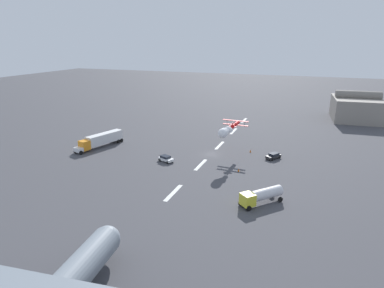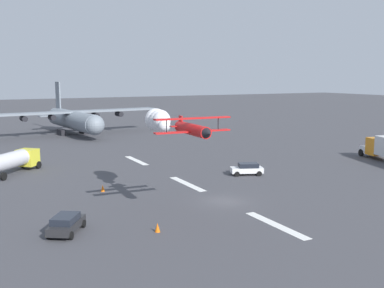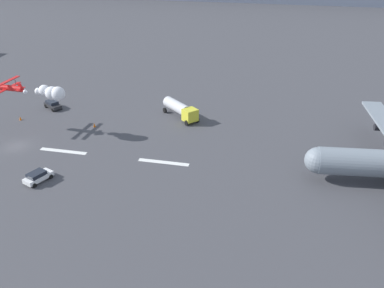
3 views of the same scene
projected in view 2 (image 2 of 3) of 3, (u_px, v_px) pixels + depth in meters
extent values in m
plane|color=#424247|center=(225.00, 201.00, 46.45)|extent=(440.00, 440.00, 0.00)
cube|color=white|center=(276.00, 225.00, 39.05)|extent=(8.00, 0.90, 0.01)
cube|color=white|center=(187.00, 184.00, 53.85)|extent=(8.00, 0.90, 0.01)
cube|color=white|center=(136.00, 160.00, 68.66)|extent=(8.00, 0.90, 0.01)
cylinder|color=gray|center=(74.00, 120.00, 97.82)|extent=(24.04, 6.44, 3.89)
sphere|color=gray|center=(95.00, 125.00, 88.02)|extent=(3.69, 3.69, 3.69)
cube|color=gray|center=(73.00, 112.00, 97.57)|extent=(7.25, 37.63, 0.40)
cylinder|color=black|center=(24.00, 119.00, 91.74)|extent=(2.51, 1.35, 1.10)
cylinder|color=black|center=(52.00, 117.00, 94.81)|extent=(2.51, 1.35, 1.10)
cylinder|color=black|center=(95.00, 115.00, 99.93)|extent=(2.51, 1.35, 1.10)
cylinder|color=black|center=(119.00, 114.00, 103.00)|extent=(2.51, 1.35, 1.10)
cube|color=gray|center=(58.00, 95.00, 105.33)|extent=(2.82, 0.60, 6.00)
cube|color=gray|center=(59.00, 115.00, 106.01)|extent=(2.96, 9.16, 0.24)
cube|color=black|center=(84.00, 131.00, 100.36)|extent=(3.29, 1.34, 1.20)
cube|color=black|center=(61.00, 132.00, 97.69)|extent=(3.29, 1.34, 1.20)
cylinder|color=red|center=(192.00, 129.00, 39.64)|extent=(5.58, 1.27, 1.00)
cube|color=red|center=(193.00, 131.00, 39.48)|extent=(1.01, 6.95, 0.12)
cube|color=red|center=(193.00, 118.00, 39.32)|extent=(1.01, 6.95, 0.12)
cylinder|color=black|center=(218.00, 124.00, 40.39)|extent=(0.08, 0.08, 1.13)
cylinder|color=black|center=(166.00, 126.00, 38.41)|extent=(0.08, 0.08, 1.13)
cube|color=red|center=(181.00, 122.00, 41.82)|extent=(0.70, 0.13, 1.10)
cube|color=red|center=(181.00, 126.00, 41.88)|extent=(0.70, 2.03, 0.08)
cone|color=black|center=(208.00, 134.00, 36.83)|extent=(0.74, 0.88, 0.85)
sphere|color=white|center=(179.00, 128.00, 43.01)|extent=(0.70, 0.70, 0.70)
sphere|color=white|center=(164.00, 126.00, 44.58)|extent=(1.19, 1.19, 1.19)
sphere|color=white|center=(162.00, 120.00, 45.88)|extent=(1.83, 1.83, 1.83)
sphere|color=white|center=(160.00, 120.00, 47.61)|extent=(2.24, 2.24, 2.24)
sphere|color=white|center=(156.00, 119.00, 48.58)|extent=(2.34, 2.34, 2.34)
cube|color=silver|center=(369.00, 149.00, 72.20)|extent=(2.24, 2.85, 1.10)
cube|color=orange|center=(377.00, 146.00, 70.14)|extent=(3.01, 3.08, 2.60)
cylinder|color=black|center=(361.00, 153.00, 72.24)|extent=(1.15, 0.65, 1.10)
cylinder|color=black|center=(376.00, 152.00, 72.70)|extent=(1.15, 0.65, 1.10)
cube|color=yellow|center=(28.00, 157.00, 62.22)|extent=(3.24, 3.26, 2.20)
cylinder|color=silver|center=(7.00, 161.00, 58.01)|extent=(6.25, 5.89, 2.10)
cylinder|color=black|center=(23.00, 164.00, 63.25)|extent=(0.96, 0.90, 1.00)
cylinder|color=black|center=(38.00, 165.00, 62.66)|extent=(0.96, 0.90, 1.00)
cylinder|color=black|center=(4.00, 176.00, 55.57)|extent=(0.96, 0.90, 1.00)
cube|color=white|center=(247.00, 170.00, 58.68)|extent=(3.16, 4.41, 0.65)
cube|color=#1E232D|center=(248.00, 165.00, 58.61)|extent=(2.43, 2.86, 0.55)
cylinder|color=black|center=(237.00, 174.00, 57.71)|extent=(0.44, 0.68, 0.64)
cylinder|color=black|center=(259.00, 174.00, 57.97)|extent=(0.44, 0.68, 0.64)
cylinder|color=black|center=(234.00, 171.00, 59.48)|extent=(0.44, 0.68, 0.64)
cylinder|color=black|center=(256.00, 171.00, 59.74)|extent=(0.44, 0.68, 0.64)
cube|color=#262628|center=(67.00, 225.00, 37.02)|extent=(4.49, 3.78, 0.65)
cube|color=#1E232D|center=(65.00, 219.00, 36.74)|extent=(3.00, 2.75, 0.55)
cylinder|color=black|center=(63.00, 223.00, 38.60)|extent=(0.66, 0.53, 0.64)
cylinder|color=black|center=(49.00, 235.00, 35.72)|extent=(0.66, 0.53, 0.64)
cylinder|color=black|center=(84.00, 224.00, 38.42)|extent=(0.66, 0.53, 0.64)
cylinder|color=black|center=(71.00, 236.00, 35.54)|extent=(0.66, 0.53, 0.64)
cone|color=orange|center=(157.00, 227.00, 37.29)|extent=(0.44, 0.44, 0.75)
cone|color=orange|center=(103.00, 188.00, 50.31)|extent=(0.44, 0.44, 0.75)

